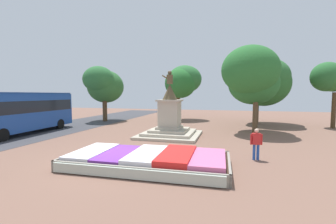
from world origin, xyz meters
name	(u,v)px	position (x,y,z in m)	size (l,w,h in m)	color
ground_plane	(112,161)	(0.00, 0.00, 0.00)	(72.83, 72.83, 0.00)	brown
flower_planter	(149,160)	(1.96, -0.27, 0.29)	(7.22, 3.61, 0.69)	#38281C
statue_monument	(170,122)	(1.02, 6.95, 1.10)	(4.46, 4.46, 4.93)	#B1A793
city_bus	(20,110)	(-10.61, 4.62, 1.91)	(2.95, 9.63, 3.32)	#1E4799
pedestrian_near_planter	(256,142)	(6.63, 2.02, 0.88)	(0.56, 0.27, 1.54)	#264CA5
park_tree_far_left	(264,80)	(8.80, 16.11, 4.69)	(5.42, 6.29, 6.98)	#4C3823
park_tree_behind_statue	(103,84)	(-9.07, 14.41, 4.34)	(4.19, 5.23, 6.38)	#4C3823
park_tree_far_right	(183,81)	(-0.30, 18.30, 4.79)	(4.42, 4.81, 6.80)	brown
park_tree_street_side	(330,77)	(14.47, 15.22, 4.76)	(3.24, 2.74, 6.22)	#4C3823
park_tree_mid_canopy	(252,77)	(7.09, 10.33, 4.63)	(4.70, 5.35, 7.06)	brown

